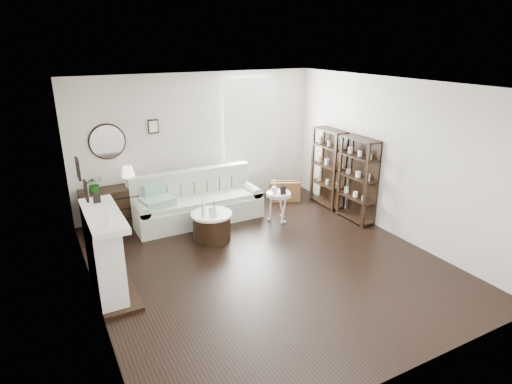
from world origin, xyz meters
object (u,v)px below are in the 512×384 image
drum_table (212,226)px  pedestal_table (279,195)px  dresser (114,208)px  sofa (197,204)px

drum_table → pedestal_table: bearing=6.8°
drum_table → pedestal_table: size_ratio=1.25×
dresser → pedestal_table: 3.05m
pedestal_table → dresser: bearing=157.5°
sofa → pedestal_table: bearing=-29.8°
drum_table → pedestal_table: pedestal_table is taller
sofa → dresser: bearing=164.9°
sofa → drum_table: 0.95m
sofa → dresser: sofa is taller
dresser → drum_table: size_ratio=1.58×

